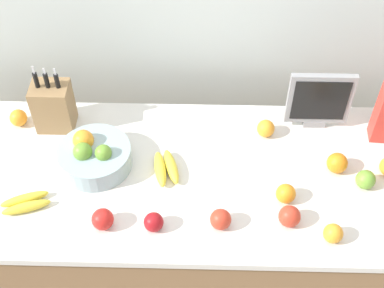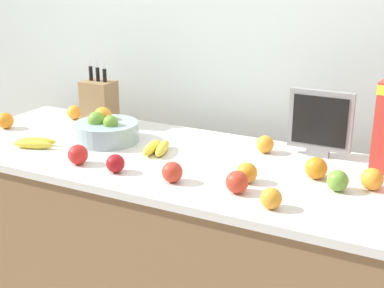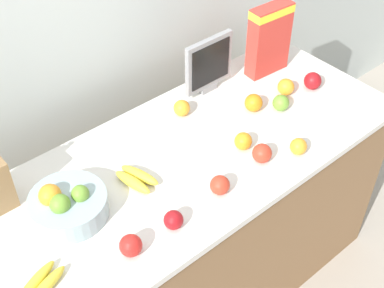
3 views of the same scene
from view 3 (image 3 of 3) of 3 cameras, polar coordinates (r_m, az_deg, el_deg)
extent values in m
cube|color=silver|center=(2.25, -12.84, 12.39)|extent=(9.00, 0.06, 2.60)
cube|color=olive|center=(2.42, -2.43, -10.74)|extent=(2.06, 0.73, 0.90)
cube|color=silver|center=(2.07, -2.80, -2.91)|extent=(2.09, 0.76, 0.03)
cube|color=gray|center=(2.43, 1.73, 6.02)|extent=(0.09, 0.03, 0.03)
cube|color=gray|center=(2.35, 1.79, 8.65)|extent=(0.25, 0.02, 0.24)
cube|color=black|center=(2.34, 2.02, 8.51)|extent=(0.21, 0.00, 0.19)
cube|color=red|center=(2.50, 8.20, 10.95)|extent=(0.21, 0.09, 0.33)
cube|color=yellow|center=(2.43, 8.53, 13.82)|extent=(0.21, 0.09, 0.04)
cylinder|color=#99B2B7|center=(1.92, -13.01, -6.45)|extent=(0.27, 0.27, 0.08)
sphere|color=#6B9E33|center=(1.87, -11.84, -5.22)|extent=(0.06, 0.06, 0.06)
sphere|color=orange|center=(1.89, -14.91, -5.30)|extent=(0.08, 0.08, 0.08)
sphere|color=#6B9E33|center=(1.85, -13.90, -6.24)|extent=(0.07, 0.07, 0.07)
ellipsoid|color=yellow|center=(2.01, -5.61, -3.32)|extent=(0.09, 0.17, 0.04)
ellipsoid|color=yellow|center=(1.99, -6.35, -4.07)|extent=(0.07, 0.17, 0.04)
ellipsoid|color=yellow|center=(1.78, -16.30, -13.87)|extent=(0.17, 0.10, 0.04)
ellipsoid|color=yellow|center=(1.76, -15.33, -14.42)|extent=(0.17, 0.09, 0.04)
sphere|color=red|center=(1.78, -6.55, -10.71)|extent=(0.08, 0.08, 0.08)
sphere|color=#A31419|center=(2.49, 12.74, 6.58)|extent=(0.08, 0.08, 0.08)
sphere|color=red|center=(1.94, 2.99, -4.40)|extent=(0.07, 0.07, 0.07)
sphere|color=red|center=(2.08, 7.48, -0.99)|extent=(0.08, 0.08, 0.08)
sphere|color=#6B9E33|center=(2.34, 9.46, 4.36)|extent=(0.07, 0.07, 0.07)
sphere|color=#A31419|center=(1.84, -1.99, -8.10)|extent=(0.07, 0.07, 0.07)
sphere|color=orange|center=(2.12, 5.49, 0.31)|extent=(0.07, 0.07, 0.07)
sphere|color=orange|center=(2.13, 11.29, -0.26)|extent=(0.07, 0.07, 0.07)
sphere|color=orange|center=(2.43, 9.98, 6.02)|extent=(0.08, 0.08, 0.08)
sphere|color=orange|center=(2.28, -1.10, 3.86)|extent=(0.07, 0.07, 0.07)
sphere|color=orange|center=(2.31, 6.58, 4.39)|extent=(0.08, 0.08, 0.08)
camera|label=1|loc=(0.88, 68.23, 28.73)|focal=50.00mm
camera|label=2|loc=(2.01, 59.22, -0.96)|focal=50.00mm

